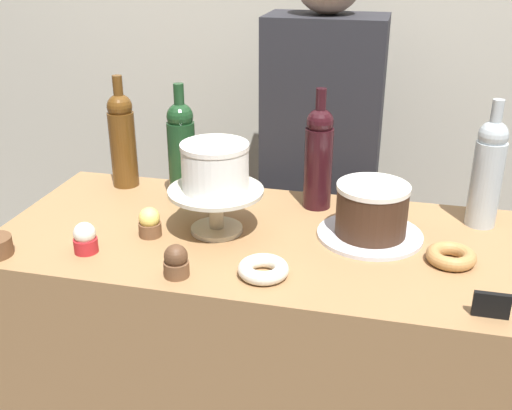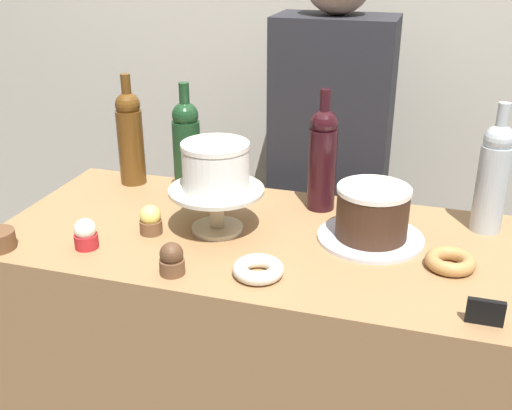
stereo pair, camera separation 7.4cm
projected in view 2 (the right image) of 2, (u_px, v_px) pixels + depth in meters
name	position (u px, v px, depth m)	size (l,w,h in m)	color
back_wall	(329.00, 33.00, 2.15)	(6.00, 0.05, 2.60)	#BCB7A8
display_counter	(256.00, 384.00, 1.71)	(1.28, 0.60, 0.93)	#997047
cake_stand_pedestal	(217.00, 202.00, 1.52)	(0.24, 0.24, 0.11)	beige
white_layer_cake	(216.00, 166.00, 1.48)	(0.17, 0.17, 0.12)	white
silver_serving_platter	(370.00, 238.00, 1.50)	(0.26, 0.26, 0.01)	silver
chocolate_round_cake	(372.00, 212.00, 1.47)	(0.18, 0.18, 0.13)	#3D2619
wine_bottle_green	(187.00, 148.00, 1.69)	(0.08, 0.08, 0.33)	#193D1E
wine_bottle_amber	(130.00, 136.00, 1.79)	(0.08, 0.08, 0.33)	#5B3814
wine_bottle_dark_red	(322.00, 157.00, 1.62)	(0.08, 0.08, 0.33)	black
wine_bottle_clear	(493.00, 176.00, 1.49)	(0.08, 0.08, 0.33)	#B2BCC1
cupcake_chocolate	(172.00, 259.00, 1.34)	(0.06, 0.06, 0.07)	brown
cupcake_lemon	(151.00, 220.00, 1.52)	(0.06, 0.06, 0.07)	brown
cupcake_vanilla	(86.00, 234.00, 1.45)	(0.06, 0.06, 0.07)	red
donut_maple	(450.00, 261.00, 1.37)	(0.11, 0.11, 0.03)	#B27F47
donut_sugar	(258.00, 269.00, 1.33)	(0.11, 0.11, 0.03)	silver
price_sign_chalkboard	(485.00, 312.00, 1.16)	(0.07, 0.01, 0.05)	black
barista_figure	(328.00, 193.00, 2.01)	(0.36, 0.22, 1.60)	black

